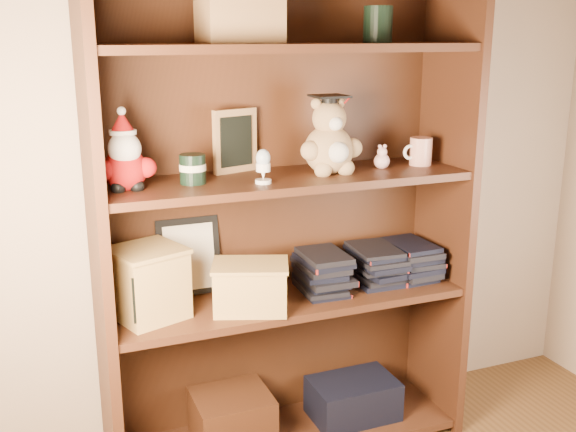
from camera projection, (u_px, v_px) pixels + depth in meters
name	position (u px, v px, depth m)	size (l,w,h in m)	color
room_envelope	(561.00, 0.00, 0.73)	(3.04, 3.04, 2.51)	brown
bookcase	(281.00, 225.00, 2.18)	(1.20, 0.35, 1.60)	#412112
shelf_lower	(288.00, 299.00, 2.20)	(1.14, 0.33, 0.02)	#412112
shelf_upper	(288.00, 180.00, 2.10)	(1.14, 0.33, 0.02)	#412112
santa_plush	(125.00, 159.00, 1.89)	(0.17, 0.12, 0.24)	#A50F0F
teachers_tin	(193.00, 169.00, 1.97)	(0.08, 0.08, 0.09)	black
chalkboard_plaque	(235.00, 142.00, 2.12)	(0.16, 0.11, 0.20)	#9E7547
egg_cup	(263.00, 165.00, 1.97)	(0.05, 0.05, 0.10)	white
grad_teddy_bear	(330.00, 143.00, 2.11)	(0.21, 0.18, 0.25)	tan
pink_figurine	(382.00, 159.00, 2.20)	(0.05, 0.05, 0.08)	beige
teacher_mug	(420.00, 151.00, 2.25)	(0.10, 0.07, 0.09)	silver
certificate_frame	(189.00, 257.00, 2.18)	(0.20, 0.05, 0.26)	black
treats_box	(148.00, 282.00, 2.01)	(0.25, 0.25, 0.22)	tan
pencils_box	(251.00, 286.00, 2.07)	(0.27, 0.24, 0.15)	tan
book_stack_left	(321.00, 273.00, 2.22)	(0.14, 0.20, 0.13)	black
book_stack_mid	(377.00, 265.00, 2.30)	(0.14, 0.20, 0.13)	black
book_stack_right	(412.00, 262.00, 2.35)	(0.14, 0.20, 0.11)	black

